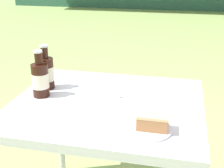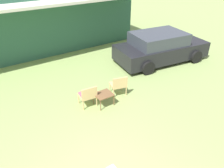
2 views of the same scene
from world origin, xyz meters
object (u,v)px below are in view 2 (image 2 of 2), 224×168
Objects in this scene: parked_car at (160,48)px; garden_side_table at (104,95)px; wicker_chair_cushioned at (88,95)px; wicker_chair_plain at (119,84)px.

garden_side_table is (-4.17, -1.62, -0.29)m from parked_car.
parked_car is at bearing 21.19° from garden_side_table.
wicker_chair_cushioned is 1.00× the size of wicker_chair_plain.
wicker_chair_cushioned is (-4.63, -1.36, -0.23)m from parked_car.
wicker_chair_cushioned and wicker_chair_plain have the same top height.
garden_side_table is at bearing 30.97° from wicker_chair_plain.
wicker_chair_cushioned is 1.34× the size of garden_side_table.
garden_side_table is (0.47, -0.25, -0.05)m from wicker_chair_cushioned.
wicker_chair_plain is 0.82m from garden_side_table.
wicker_chair_cushioned is at bearing 151.57° from garden_side_table.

